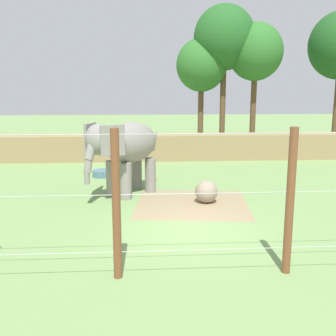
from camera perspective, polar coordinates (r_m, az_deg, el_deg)
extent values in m
plane|color=#759956|center=(13.47, 3.22, -8.87)|extent=(120.00, 120.00, 0.00)
cube|color=#937F5B|center=(16.37, 3.46, -5.17)|extent=(4.97, 4.81, 0.01)
cube|color=#997F56|center=(26.44, -0.30, 3.03)|extent=(36.00, 1.80, 1.66)
cylinder|color=gray|center=(16.98, -6.11, -1.90)|extent=(0.49, 0.49, 1.56)
cylinder|color=gray|center=(17.58, -8.09, -1.49)|extent=(0.49, 0.49, 1.56)
cylinder|color=gray|center=(18.11, -2.55, -1.01)|extent=(0.49, 0.49, 1.56)
cylinder|color=gray|center=(18.68, -4.52, -0.65)|extent=(0.49, 0.49, 1.56)
ellipsoid|color=gray|center=(17.56, -5.37, 3.66)|extent=(3.11, 3.19, 1.78)
ellipsoid|color=gray|center=(16.28, -9.86, 4.05)|extent=(1.65, 1.64, 1.29)
cube|color=gray|center=(15.86, -7.95, 3.92)|extent=(0.97, 0.49, 1.23)
cube|color=gray|center=(16.85, -11.08, 4.25)|extent=(0.41, 0.99, 1.23)
cylinder|color=gray|center=(16.03, -11.09, 2.24)|extent=(0.63, 0.64, 0.70)
cylinder|color=gray|center=(16.03, -11.39, 0.44)|extent=(0.48, 0.49, 0.65)
cylinder|color=gray|center=(16.07, -11.57, -1.21)|extent=(0.32, 0.32, 0.61)
cylinder|color=gray|center=(18.75, -1.91, 3.85)|extent=(0.31, 0.32, 0.89)
sphere|color=gray|center=(16.50, 5.53, -3.39)|extent=(0.94, 0.94, 0.94)
cylinder|color=brown|center=(9.71, -7.43, -5.35)|extent=(0.21, 0.21, 3.75)
cylinder|color=brown|center=(10.35, 17.11, -4.71)|extent=(0.21, 0.21, 3.75)
cylinder|color=#B7B7BC|center=(10.22, 5.51, -11.60)|extent=(12.94, 0.02, 0.02)
cylinder|color=#B7B7BC|center=(9.74, 5.68, -3.65)|extent=(12.94, 0.02, 0.02)
cylinder|color=#B7B7BC|center=(9.47, 5.85, 4.93)|extent=(12.94, 0.02, 0.02)
cylinder|color=slate|center=(21.61, -9.34, -0.77)|extent=(1.10, 1.10, 0.35)
cylinder|color=#38607A|center=(21.58, -9.35, -0.39)|extent=(1.01, 1.01, 0.02)
cylinder|color=brown|center=(32.03, 4.69, 7.26)|extent=(0.44, 0.44, 4.79)
ellipsoid|color=#2D6B28|center=(32.00, 4.82, 14.53)|extent=(3.92, 3.92, 4.11)
cylinder|color=brown|center=(34.54, 22.97, 7.56)|extent=(0.44, 0.44, 5.82)
cylinder|color=brown|center=(31.92, 7.84, 8.70)|extent=(0.44, 0.44, 6.48)
ellipsoid|color=#235B23|center=(32.11, 8.10, 18.06)|extent=(4.69, 4.69, 4.92)
cylinder|color=brown|center=(32.13, 12.10, 7.82)|extent=(0.44, 0.44, 5.64)
ellipsoid|color=#2D6B28|center=(32.20, 12.45, 16.00)|extent=(4.16, 4.16, 4.37)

